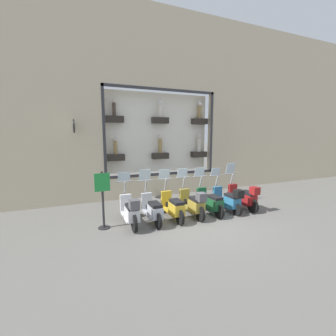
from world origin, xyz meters
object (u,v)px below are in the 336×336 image
at_px(scooter_red_0, 244,197).
at_px(scooter_yellow_4, 173,207).
at_px(scooter_teal_1, 228,200).
at_px(scooter_green_2, 210,202).
at_px(scooter_silver_5, 152,209).
at_px(scooter_white_6, 130,211).
at_px(shop_sign_post, 103,198).
at_px(scooter_olive_3, 193,203).

xyz_separation_m(scooter_red_0, scooter_yellow_4, (0.06, 2.97, -0.05)).
height_order(scooter_teal_1, scooter_green_2, scooter_green_2).
distance_m(scooter_teal_1, scooter_yellow_4, 2.23).
xyz_separation_m(scooter_red_0, scooter_silver_5, (0.06, 3.72, -0.05)).
bearing_deg(scooter_white_6, scooter_red_0, -90.04).
bearing_deg(scooter_silver_5, scooter_teal_1, -91.42).
xyz_separation_m(scooter_white_6, shop_sign_post, (0.15, 0.80, 0.48)).
relative_size(scooter_red_0, scooter_white_6, 1.00).
distance_m(scooter_red_0, shop_sign_post, 5.28).
height_order(scooter_yellow_4, shop_sign_post, shop_sign_post).
bearing_deg(scooter_teal_1, scooter_silver_5, 88.58).
bearing_deg(shop_sign_post, scooter_green_2, -91.47).
bearing_deg(scooter_white_6, scooter_green_2, -88.98).
height_order(scooter_silver_5, scooter_white_6, scooter_silver_5).
bearing_deg(scooter_yellow_4, scooter_silver_5, 89.91).
distance_m(scooter_teal_1, scooter_white_6, 3.72).
bearing_deg(scooter_red_0, scooter_silver_5, 89.10).
relative_size(scooter_red_0, scooter_green_2, 1.00).
xyz_separation_m(scooter_yellow_4, scooter_white_6, (-0.05, 1.49, 0.06)).
distance_m(scooter_green_2, scooter_olive_3, 0.75).
bearing_deg(scooter_red_0, scooter_olive_3, 90.04).
relative_size(scooter_red_0, scooter_silver_5, 1.00).
relative_size(scooter_green_2, shop_sign_post, 1.01).
xyz_separation_m(scooter_red_0, scooter_teal_1, (-0.02, 0.74, -0.03)).
distance_m(scooter_silver_5, scooter_white_6, 0.75).
height_order(scooter_yellow_4, scooter_silver_5, scooter_silver_5).
bearing_deg(scooter_yellow_4, scooter_green_2, -90.04).
distance_m(scooter_red_0, scooter_green_2, 1.49).
bearing_deg(scooter_red_0, scooter_yellow_4, 88.90).
xyz_separation_m(scooter_teal_1, scooter_green_2, (0.07, 0.74, -0.03)).
relative_size(scooter_red_0, scooter_yellow_4, 1.00).
relative_size(scooter_green_2, scooter_white_6, 0.99).
height_order(scooter_green_2, scooter_olive_3, scooter_olive_3).
xyz_separation_m(scooter_teal_1, scooter_yellow_4, (0.07, 2.23, -0.02)).
relative_size(scooter_silver_5, shop_sign_post, 1.02).
distance_m(scooter_green_2, scooter_yellow_4, 1.49).
distance_m(scooter_red_0, scooter_silver_5, 3.72).
height_order(scooter_red_0, shop_sign_post, shop_sign_post).
bearing_deg(scooter_silver_5, scooter_red_0, -90.90).
bearing_deg(scooter_green_2, scooter_silver_5, 89.94).
relative_size(scooter_white_6, shop_sign_post, 1.02).
distance_m(scooter_yellow_4, scooter_white_6, 1.49).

